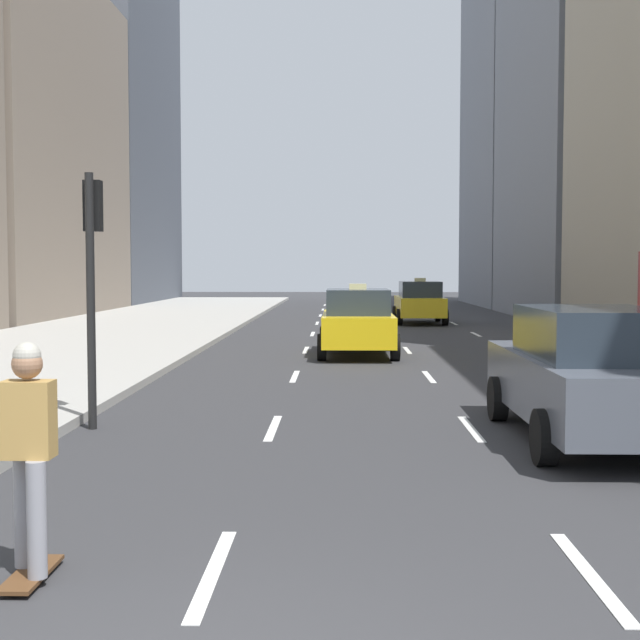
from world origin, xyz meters
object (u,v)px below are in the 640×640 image
object	(u,v)px
taxi_second	(420,302)
traffic_light_pole	(92,258)
taxi_lead	(358,322)
sedan_black_near	(589,374)
skateboarder	(29,450)

from	to	relation	value
taxi_second	traffic_light_pole	distance (m)	25.01
taxi_lead	sedan_black_near	bearing A→B (deg)	-76.25
taxi_lead	taxi_second	bearing A→B (deg)	78.24
taxi_lead	taxi_second	world-z (taller)	same
sedan_black_near	taxi_lead	bearing A→B (deg)	103.75
taxi_lead	sedan_black_near	world-z (taller)	taxi_lead
skateboarder	traffic_light_pole	size ratio (longest dim) A/B	0.48
taxi_lead	taxi_second	distance (m)	13.74
traffic_light_pole	taxi_lead	bearing A→B (deg)	69.54
taxi_second	traffic_light_pole	size ratio (longest dim) A/B	1.22
taxi_second	traffic_light_pole	world-z (taller)	traffic_light_pole
sedan_black_near	traffic_light_pole	distance (m)	6.97
taxi_lead	taxi_second	size ratio (longest dim) A/B	1.00
sedan_black_near	skateboarder	world-z (taller)	sedan_black_near
taxi_second	sedan_black_near	size ratio (longest dim) A/B	0.90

